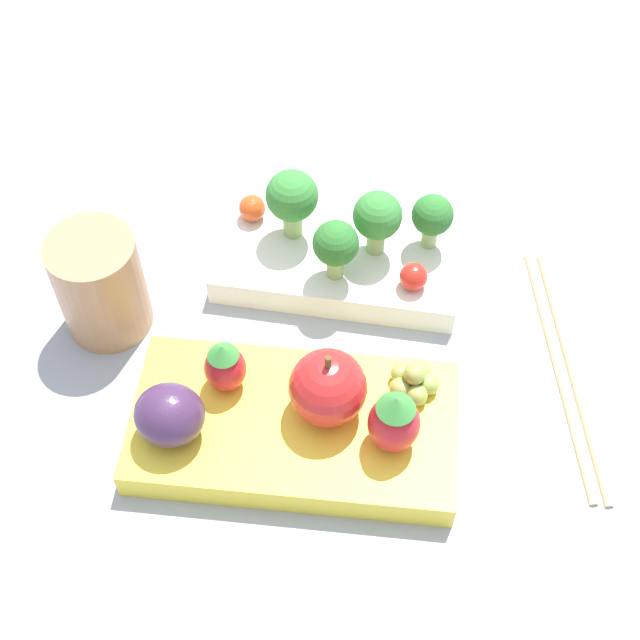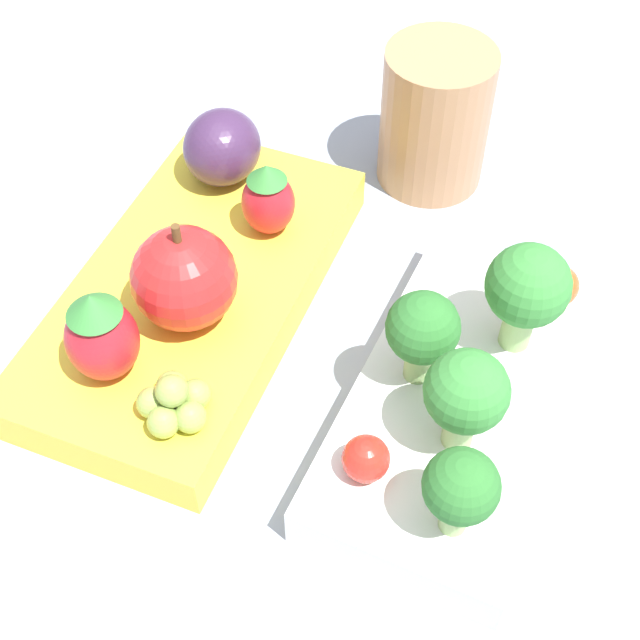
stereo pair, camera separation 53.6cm
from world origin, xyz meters
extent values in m
plane|color=#939EB2|center=(0.00, 0.00, 0.00)|extent=(4.00, 4.00, 0.00)
cube|color=white|center=(0.00, 0.07, 0.01)|extent=(0.19, 0.10, 0.02)
cube|color=yellow|center=(-0.01, -0.08, 0.01)|extent=(0.22, 0.12, 0.02)
cylinder|color=#93B770|center=(0.03, 0.07, 0.03)|extent=(0.01, 0.01, 0.02)
sphere|color=#388438|center=(0.03, 0.07, 0.06)|extent=(0.04, 0.04, 0.04)
cylinder|color=#93B770|center=(-0.04, 0.08, 0.04)|extent=(0.01, 0.01, 0.02)
sphere|color=#388438|center=(-0.04, 0.08, 0.06)|extent=(0.04, 0.04, 0.04)
cylinder|color=#93B770|center=(0.00, 0.05, 0.03)|extent=(0.01, 0.01, 0.02)
sphere|color=#2D702D|center=(0.00, 0.05, 0.06)|extent=(0.03, 0.03, 0.03)
cylinder|color=#93B770|center=(0.07, 0.09, 0.03)|extent=(0.01, 0.01, 0.02)
sphere|color=#2D702D|center=(0.07, 0.09, 0.06)|extent=(0.03, 0.03, 0.03)
sphere|color=red|center=(0.06, 0.04, 0.03)|extent=(0.02, 0.02, 0.02)
sphere|color=#DB4C1E|center=(-0.07, 0.09, 0.03)|extent=(0.02, 0.02, 0.02)
sphere|color=red|center=(0.01, -0.07, 0.05)|extent=(0.05, 0.05, 0.05)
cylinder|color=brown|center=(0.01, -0.07, 0.08)|extent=(0.00, 0.00, 0.01)
ellipsoid|color=red|center=(-0.06, -0.06, 0.04)|extent=(0.03, 0.03, 0.04)
cone|color=#388438|center=(-0.06, -0.06, 0.06)|extent=(0.02, 0.02, 0.01)
ellipsoid|color=red|center=(0.05, -0.09, 0.05)|extent=(0.03, 0.03, 0.04)
cone|color=#388438|center=(0.05, -0.09, 0.07)|extent=(0.03, 0.03, 0.01)
ellipsoid|color=#42284C|center=(-0.09, -0.10, 0.04)|extent=(0.05, 0.04, 0.04)
sphere|color=#8EA84C|center=(0.07, -0.04, 0.03)|extent=(0.01, 0.01, 0.01)
sphere|color=#8EA84C|center=(0.07, -0.04, 0.03)|extent=(0.01, 0.01, 0.01)
sphere|color=#8EA84C|center=(0.06, -0.04, 0.03)|extent=(0.01, 0.01, 0.01)
sphere|color=#8EA84C|center=(0.06, -0.05, 0.03)|extent=(0.01, 0.01, 0.01)
sphere|color=#8EA84C|center=(0.07, -0.05, 0.03)|extent=(0.01, 0.01, 0.01)
sphere|color=#8EA84C|center=(0.06, -0.04, 0.04)|extent=(0.01, 0.01, 0.01)
cylinder|color=tan|center=(-0.16, 0.00, 0.04)|extent=(0.06, 0.06, 0.08)
camera|label=1|loc=(0.04, -0.37, 0.53)|focal=50.00mm
camera|label=2|loc=(0.24, 0.10, 0.36)|focal=50.00mm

